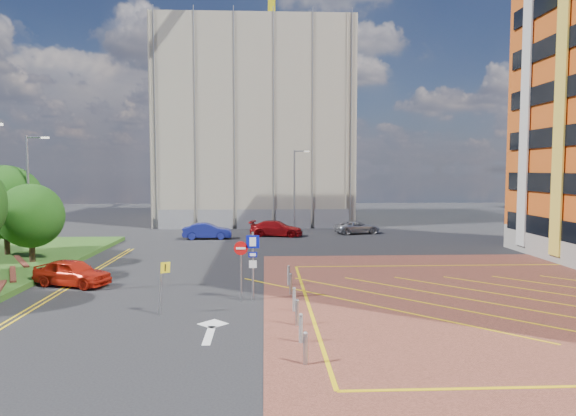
{
  "coord_description": "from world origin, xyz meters",
  "views": [
    {
      "loc": [
        1.04,
        -22.5,
        6.06
      ],
      "look_at": [
        2.26,
        3.93,
        4.08
      ],
      "focal_mm": 32.0,
      "sensor_mm": 36.0,
      "label": 1
    }
  ],
  "objects": [
    {
      "name": "warning_sign",
      "position": [
        -3.22,
        -1.21,
        1.43
      ],
      "size": [
        0.52,
        0.37,
        2.24
      ],
      "color": "#9EA0A8",
      "rests_on": "ground"
    },
    {
      "name": "car_red_left",
      "position": [
        -9.0,
        4.43,
        0.7
      ],
      "size": [
        4.45,
        3.03,
        1.41
      ],
      "primitive_type": "imported",
      "rotation": [
        0.0,
        0.0,
        1.2
      ],
      "color": "red",
      "rests_on": "ground"
    },
    {
      "name": "construction_building",
      "position": [
        0.0,
        40.0,
        11.0
      ],
      "size": [
        21.2,
        19.2,
        22.0
      ],
      "primitive_type": "cube",
      "color": "#ADA28D",
      "rests_on": "ground"
    },
    {
      "name": "car_blue_back",
      "position": [
        -3.96,
        22.38,
        0.7
      ],
      "size": [
        4.28,
        1.62,
        1.4
      ],
      "primitive_type": "imported",
      "rotation": [
        0.0,
        0.0,
        1.61
      ],
      "color": "navy",
      "rests_on": "ground"
    },
    {
      "name": "ground",
      "position": [
        0.0,
        0.0,
        0.0
      ],
      "size": [
        140.0,
        140.0,
        0.0
      ],
      "primitive_type": "plane",
      "color": "black",
      "rests_on": "ground"
    },
    {
      "name": "lamp_back",
      "position": [
        4.08,
        28.0,
        4.36
      ],
      "size": [
        1.53,
        0.16,
        8.0
      ],
      "color": "#9EA0A8",
      "rests_on": "ground"
    },
    {
      "name": "tree_d",
      "position": [
        -16.5,
        13.0,
        3.87
      ],
      "size": [
        5.0,
        5.0,
        6.08
      ],
      "color": "#3D2B1C",
      "rests_on": "grass_bed"
    },
    {
      "name": "construction_fence",
      "position": [
        1.0,
        30.0,
        1.0
      ],
      "size": [
        21.6,
        0.06,
        2.0
      ],
      "primitive_type": "cube",
      "color": "gray",
      "rests_on": "ground"
    },
    {
      "name": "sign_cluster",
      "position": [
        0.3,
        0.98,
        1.95
      ],
      "size": [
        1.17,
        0.12,
        3.2
      ],
      "color": "#9EA0A8",
      "rests_on": "ground"
    },
    {
      "name": "tower_crane",
      "position": [
        2.0,
        39.44,
        25.85
      ],
      "size": [
        1.6,
        35.0,
        35.4
      ],
      "color": "gold",
      "rests_on": "ground"
    },
    {
      "name": "tree_c",
      "position": [
        -13.5,
        10.0,
        3.19
      ],
      "size": [
        4.0,
        4.0,
        4.9
      ],
      "color": "#3D2B1C",
      "rests_on": "grass_bed"
    },
    {
      "name": "forecourt",
      "position": [
        14.0,
        0.0,
        0.01
      ],
      "size": [
        26.0,
        26.0,
        0.02
      ],
      "primitive_type": "cube",
      "color": "brown",
      "rests_on": "ground"
    },
    {
      "name": "bollard_row",
      "position": [
        2.3,
        -1.67,
        0.47
      ],
      "size": [
        0.14,
        11.14,
        0.9
      ],
      "color": "#9EA0A8",
      "rests_on": "forecourt"
    },
    {
      "name": "car_silver_back",
      "position": [
        9.85,
        25.51,
        0.6
      ],
      "size": [
        4.64,
        2.92,
        1.19
      ],
      "primitive_type": "imported",
      "rotation": [
        0.0,
        0.0,
        1.8
      ],
      "color": "#9A9BA0",
      "rests_on": "ground"
    },
    {
      "name": "lamp_left_far",
      "position": [
        -14.42,
        12.0,
        4.66
      ],
      "size": [
        1.53,
        0.16,
        8.0
      ],
      "color": "#9EA0A8",
      "rests_on": "grass_bed"
    },
    {
      "name": "car_red_back",
      "position": [
        2.13,
        24.06,
        0.7
      ],
      "size": [
        5.15,
        2.91,
        1.41
      ],
      "primitive_type": "imported",
      "rotation": [
        0.0,
        0.0,
        1.37
      ],
      "color": "#9B0D10",
      "rests_on": "ground"
    }
  ]
}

